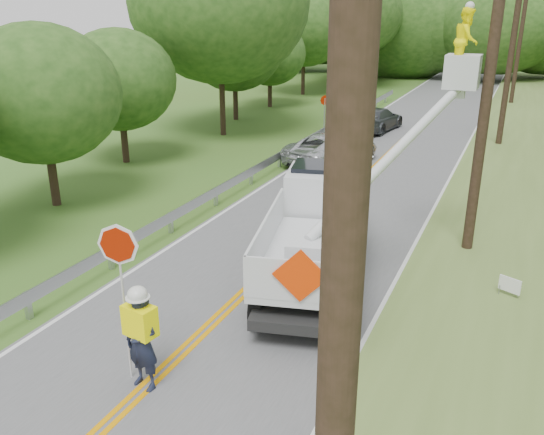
% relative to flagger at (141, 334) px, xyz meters
% --- Properties ---
extents(ground, '(140.00, 140.00, 0.00)m').
position_rel_flagger_xyz_m(ground, '(0.03, -0.01, -1.18)').
color(ground, '#435B1F').
rests_on(ground, ground).
extents(road, '(7.20, 96.00, 0.03)m').
position_rel_flagger_xyz_m(road, '(0.03, 13.99, -1.17)').
color(road, '#555658').
rests_on(road, ground).
extents(guardrail, '(0.18, 48.00, 0.77)m').
position_rel_flagger_xyz_m(guardrail, '(-3.99, 14.90, -0.63)').
color(guardrail, '#A5A7AC').
rests_on(guardrail, ground).
extents(utility_poles, '(1.60, 43.30, 10.00)m').
position_rel_flagger_xyz_m(utility_poles, '(5.03, 17.01, 4.08)').
color(utility_poles, black).
rests_on(utility_poles, ground).
extents(tall_grass_verge, '(7.00, 96.00, 0.30)m').
position_rel_flagger_xyz_m(tall_grass_verge, '(7.13, 13.99, -1.03)').
color(tall_grass_verge, '#587131').
rests_on(tall_grass_verge, ground).
extents(treeline_left, '(10.64, 55.14, 11.61)m').
position_rel_flagger_xyz_m(treeline_left, '(-10.25, 31.09, 4.90)').
color(treeline_left, '#332319').
rests_on(treeline_left, ground).
extents(treeline_horizon, '(56.31, 13.70, 12.15)m').
position_rel_flagger_xyz_m(treeline_horizon, '(0.07, 56.19, 4.32)').
color(treeline_horizon, '#204415').
rests_on(treeline_horizon, ground).
extents(flagger, '(1.23, 0.59, 3.28)m').
position_rel_flagger_xyz_m(flagger, '(0.00, 0.00, 0.00)').
color(flagger, '#191E33').
rests_on(flagger, road).
extents(bucket_truck, '(5.29, 7.52, 6.97)m').
position_rel_flagger_xyz_m(bucket_truck, '(1.47, 6.87, 0.41)').
color(bucket_truck, black).
rests_on(bucket_truck, road).
extents(suv_silver, '(3.95, 5.74, 1.46)m').
position_rel_flagger_xyz_m(suv_silver, '(-2.05, 17.59, -0.43)').
color(suv_silver, silver).
rests_on(suv_silver, road).
extents(suv_darkgrey, '(2.56, 5.01, 1.39)m').
position_rel_flagger_xyz_m(suv_darkgrey, '(-2.00, 26.00, -0.47)').
color(suv_darkgrey, '#3D4246').
rests_on(suv_darkgrey, road).
extents(stop_sign_permanent, '(0.39, 0.42, 2.56)m').
position_rel_flagger_xyz_m(stop_sign_permanent, '(-3.94, 21.89, 0.52)').
color(stop_sign_permanent, '#A5A7AC').
rests_on(stop_sign_permanent, ground).
extents(yard_sign, '(0.52, 0.24, 0.79)m').
position_rel_flagger_xyz_m(yard_sign, '(6.30, 6.26, -0.61)').
color(yard_sign, white).
rests_on(yard_sign, ground).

